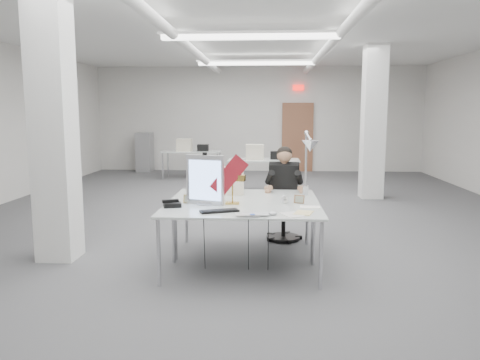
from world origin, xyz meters
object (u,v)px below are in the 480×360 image
Objects in this scene: seated_person at (284,178)px; laptop at (252,216)px; office_chair at (284,207)px; desk_phone at (172,205)px; monitor at (205,180)px; bankers_lamp at (232,188)px; beige_monitor at (230,181)px; architect_lamp at (308,164)px; desk_main at (241,210)px.

seated_person is 1.90m from laptop.
office_chair is 1.97m from laptop.
desk_phone is at bearing 145.29° from laptop.
monitor is 0.33m from bankers_lamp.
beige_monitor is 1.06m from architect_lamp.
office_chair is at bearing 71.74° from monitor.
seated_person reaches higher than beige_monitor.
architect_lamp is (0.90, 0.40, 0.24)m from bankers_lamp.
beige_monitor is at bearing 168.60° from architect_lamp.
architect_lamp reaches higher than bankers_lamp.
bankers_lamp is at bearing 1.50° from desk_phone.
seated_person is at bearing -84.93° from office_chair.
desk_main is at bearing -81.20° from beige_monitor.
bankers_lamp reaches higher than desk_phone.
office_chair is 0.98m from beige_monitor.
office_chair is at bearing 71.41° from laptop.
laptop is 0.98× the size of beige_monitor.
architect_lamp is at bearing -67.53° from office_chair.
desk_main is 0.79m from desk_phone.
bankers_lamp is 0.44× the size of architect_lamp.
bankers_lamp reaches higher than office_chair.
monitor is 1.61× the size of beige_monitor.
architect_lamp reaches higher than monitor.
office_chair is 4.96× the size of desk_phone.
office_chair is 1.05× the size of seated_person.
architect_lamp reaches higher than desk_phone.
bankers_lamp is 0.72m from beige_monitor.
desk_main is 9.30× the size of desk_phone.
desk_main is 0.42m from laptop.
desk_phone is (-0.79, 0.09, 0.04)m from desk_main.
monitor is 1.65× the size of laptop.
seated_person is at bearing 71.11° from laptop.
beige_monitor is (0.58, 0.93, 0.14)m from desk_phone.
laptop is 1.80× the size of desk_phone.
monitor is at bearing -108.68° from beige_monitor.
desk_phone is at bearing -152.69° from bankers_lamp.
laptop is at bearing -43.92° from desk_phone.
desk_phone reaches higher than laptop.
bankers_lamp is 0.72m from desk_phone.
desk_phone is (-0.36, -0.15, -0.26)m from monitor.
architect_lamp is (1.21, 0.46, 0.14)m from monitor.
desk_main is at bearing -59.34° from bankers_lamp.
seated_person is 2.43× the size of bankers_lamp.
beige_monitor is at bearing 106.06° from bankers_lamp.
bankers_lamp is (-0.26, 0.70, 0.17)m from laptop.
monitor reaches higher than office_chair.
beige_monitor reaches higher than desk_phone.
desk_main is 4.77× the size of bankers_lamp.
laptop is at bearing -113.77° from architect_lamp.
office_chair is 1.11m from architect_lamp.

